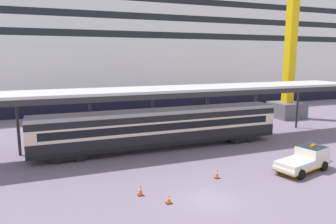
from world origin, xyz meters
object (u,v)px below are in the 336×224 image
object	(u,v)px
train_carriage	(162,127)
quay_bollard	(325,155)
traffic_cone_mid	(169,199)
traffic_cone_near	(217,174)
service_truck	(306,159)
traffic_cone_far	(140,190)
cruise_ship	(164,49)

from	to	relation	value
train_carriage	quay_bollard	xyz separation A→B (m)	(12.58, -8.88, -1.80)
quay_bollard	traffic_cone_mid	bearing A→B (deg)	-170.20
traffic_cone_near	quay_bollard	size ratio (longest dim) A/B	0.76
service_truck	traffic_cone_near	bearing A→B (deg)	172.11
train_carriage	quay_bollard	distance (m)	15.50
service_truck	quay_bollard	distance (m)	3.80
service_truck	train_carriage	bearing A→B (deg)	131.67
traffic_cone_near	traffic_cone_mid	size ratio (longest dim) A/B	1.23
traffic_cone_near	quay_bollard	distance (m)	11.35
traffic_cone_mid	traffic_cone_far	distance (m)	2.28
service_truck	traffic_cone_mid	xyz separation A→B (m)	(-12.84, -1.58, -0.70)
service_truck	traffic_cone_far	size ratio (longest dim) A/B	7.14
train_carriage	quay_bollard	size ratio (longest dim) A/B	26.59
traffic_cone_far	quay_bollard	bearing A→B (deg)	3.28
traffic_cone_far	traffic_cone_mid	bearing A→B (deg)	-53.01
cruise_ship	traffic_cone_far	xyz separation A→B (m)	(-19.21, -46.79, -10.66)
traffic_cone_mid	traffic_cone_far	size ratio (longest dim) A/B	0.77
train_carriage	service_truck	world-z (taller)	train_carriage
traffic_cone_mid	traffic_cone_far	xyz separation A→B (m)	(-1.37, 1.82, 0.09)
train_carriage	traffic_cone_far	bearing A→B (deg)	-117.69
cruise_ship	service_truck	bearing A→B (deg)	-96.07
traffic_cone_near	cruise_ship	bearing A→B (deg)	74.45
cruise_ship	traffic_cone_far	bearing A→B (deg)	-112.32
cruise_ship	train_carriage	distance (m)	40.42
cruise_ship	service_truck	world-z (taller)	cruise_ship
traffic_cone_near	traffic_cone_far	bearing A→B (deg)	-172.49
cruise_ship	quay_bollard	size ratio (longest dim) A/B	168.33
service_truck	quay_bollard	bearing A→B (deg)	19.35
quay_bollard	traffic_cone_far	bearing A→B (deg)	-176.72
train_carriage	traffic_cone_mid	size ratio (longest dim) A/B	42.98
train_carriage	service_truck	xyz separation A→B (m)	(9.02, -10.13, -1.33)
traffic_cone_near	service_truck	bearing A→B (deg)	-7.89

